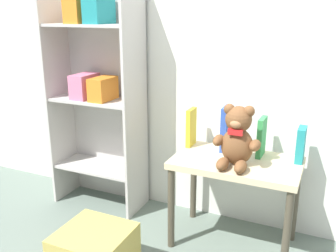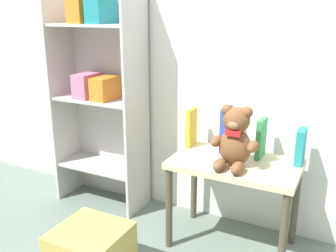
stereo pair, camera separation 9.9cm
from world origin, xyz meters
TOP-DOWN VIEW (x-y plane):
  - wall_back at (0.00, 1.30)m, footprint 4.80×0.06m
  - bookshelf_side at (-0.80, 1.14)m, footprint 0.62×0.29m
  - display_table at (0.20, 1.00)m, footprint 0.70×0.42m
  - teddy_bear at (0.21, 0.93)m, footprint 0.25×0.23m
  - book_standing_yellow at (-0.12, 1.11)m, footprint 0.03×0.12m
  - book_standing_blue at (0.10, 1.13)m, footprint 0.04×0.14m
  - book_standing_green at (0.31, 1.12)m, footprint 0.03×0.13m
  - book_standing_teal at (0.52, 1.12)m, footprint 0.04×0.11m

SIDE VIEW (x-z plane):
  - display_table at x=0.20m, z-range 0.19..0.72m
  - book_standing_teal at x=0.52m, z-range 0.53..0.73m
  - book_standing_green at x=0.31m, z-range 0.53..0.76m
  - book_standing_yellow at x=-0.12m, z-range 0.53..0.76m
  - book_standing_blue at x=0.10m, z-range 0.53..0.80m
  - teddy_bear at x=0.21m, z-range 0.52..0.85m
  - bookshelf_side at x=-0.80m, z-range 0.10..1.61m
  - wall_back at x=0.00m, z-range 0.00..2.50m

